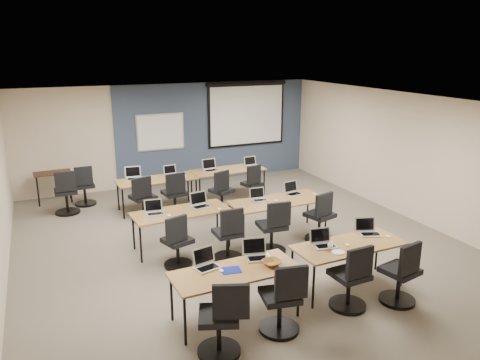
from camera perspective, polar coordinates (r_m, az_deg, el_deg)
name	(u,v)px	position (r m, az deg, el deg)	size (l,w,h in m)	color
floor	(238,243)	(9.06, -0.27, -7.71)	(8.00, 9.00, 0.02)	#6B6354
ceiling	(238,102)	(8.34, -0.29, 9.52)	(8.00, 9.00, 0.02)	white
wall_back	(171,135)	(12.75, -8.42, 5.49)	(8.00, 0.04, 2.70)	beige
wall_front	(418,286)	(5.08, 20.91, -11.98)	(8.00, 0.04, 2.70)	beige
wall_right	(406,156)	(10.79, 19.61, 2.81)	(0.04, 9.00, 2.70)	beige
blue_accent_panel	(215,132)	(13.11, -3.10, 5.92)	(5.50, 0.04, 2.70)	#3D5977
whiteboard	(160,132)	(12.59, -9.67, 5.76)	(1.28, 0.03, 0.98)	silver
projector_screen	(247,111)	(13.33, 0.83, 8.45)	(2.40, 0.10, 1.82)	black
training_table_front_left	(235,274)	(6.45, -0.56, -11.33)	(1.76, 0.73, 0.73)	brown
training_table_front_right	(349,247)	(7.42, 13.15, -7.97)	(1.75, 0.73, 0.73)	brown
training_table_mid_left	(181,213)	(8.68, -7.21, -4.06)	(1.78, 0.74, 0.73)	#A16937
training_table_mid_right	(278,202)	(9.22, 4.69, -2.74)	(1.92, 0.80, 0.73)	#A5713A
training_table_back_left	(157,181)	(10.82, -10.12, -0.11)	(1.80, 0.75, 0.73)	brown
training_table_back_right	(228,171)	(11.47, -1.49, 1.08)	(1.80, 0.75, 0.73)	#A97C44
laptop_0	(206,263)	(6.51, -4.16, -10.03)	(0.34, 0.29, 0.25)	silver
mouse_0	(221,270)	(6.40, -2.29, -10.96)	(0.06, 0.09, 0.03)	white
task_chair_0	(222,325)	(5.89, -2.24, -17.19)	(0.57, 0.54, 1.02)	black
laptop_1	(257,253)	(6.76, 2.06, -8.92)	(0.35, 0.30, 0.26)	silver
mouse_1	(274,258)	(6.76, 4.15, -9.49)	(0.06, 0.09, 0.03)	white
task_chair_1	(282,304)	(6.31, 5.18, -14.81)	(0.54, 0.54, 1.02)	black
laptop_2	(323,242)	(7.25, 10.09, -7.41)	(0.33, 0.28, 0.25)	silver
mouse_2	(348,245)	(7.35, 13.00, -7.71)	(0.05, 0.09, 0.03)	white
task_chair_2	(351,282)	(6.97, 13.40, -12.02)	(0.54, 0.54, 1.01)	black
laptop_3	(368,230)	(7.84, 15.33, -5.91)	(0.33, 0.28, 0.25)	#B0B0BE
mouse_3	(388,236)	(7.82, 17.57, -6.57)	(0.06, 0.09, 0.03)	white
task_chair_3	(401,278)	(7.30, 19.07, -11.20)	(0.53, 0.53, 1.01)	black
laptop_4	(154,210)	(8.59, -10.38, -3.67)	(0.32, 0.28, 0.25)	#B3B3B3
mouse_4	(169,215)	(8.44, -8.66, -4.28)	(0.07, 0.11, 0.04)	white
task_chair_4	(177,246)	(8.04, -7.63, -7.94)	(0.50, 0.49, 0.97)	black
laptop_5	(200,203)	(8.85, -4.91, -2.82)	(0.35, 0.29, 0.26)	#ADADAF
mouse_5	(219,209)	(8.67, -2.54, -3.55)	(0.06, 0.10, 0.03)	white
task_chair_5	(229,238)	(8.24, -1.38, -7.11)	(0.51, 0.51, 0.99)	black
laptop_6	(259,197)	(9.18, 2.28, -2.11)	(0.31, 0.26, 0.23)	silver
mouse_6	(276,201)	(9.16, 4.38, -2.51)	(0.06, 0.10, 0.03)	white
task_chair_6	(273,231)	(8.52, 4.08, -6.26)	(0.54, 0.54, 1.02)	black
laptop_7	(293,191)	(9.61, 6.43, -1.34)	(0.33, 0.28, 0.25)	#A6A5B3
mouse_7	(314,194)	(9.65, 9.05, -1.70)	(0.06, 0.09, 0.03)	white
task_chair_7	(320,220)	(9.14, 9.78, -4.88)	(0.54, 0.53, 1.01)	black
laptop_8	(134,176)	(10.92, -12.82, 0.49)	(0.36, 0.30, 0.27)	#A8A7AD
mouse_8	(139,180)	(10.74, -12.16, -0.02)	(0.06, 0.09, 0.03)	white
task_chair_8	(143,202)	(10.26, -11.74, -2.65)	(0.54, 0.54, 1.01)	black
laptop_9	(171,173)	(11.04, -8.43, 0.86)	(0.30, 0.26, 0.23)	#B5B5BB
mouse_9	(185,176)	(10.91, -6.69, 0.49)	(0.06, 0.10, 0.04)	white
task_chair_9	(175,198)	(10.41, -7.91, -2.16)	(0.54, 0.54, 1.02)	black
laptop_10	(210,168)	(11.39, -3.63, 1.51)	(0.36, 0.31, 0.27)	#ACACB6
mouse_10	(225,170)	(11.34, -1.84, 1.19)	(0.06, 0.09, 0.03)	white
task_chair_10	(222,194)	(10.60, -2.23, -1.77)	(0.53, 0.51, 0.99)	black
laptop_11	(251,164)	(11.73, 1.39, 1.95)	(0.32, 0.27, 0.24)	#BBBBC2
mouse_11	(256,167)	(11.64, 2.01, 1.58)	(0.06, 0.09, 0.03)	white
task_chair_11	(253,187)	(11.18, 1.55, -0.87)	(0.48, 0.48, 0.96)	black
blue_mousepad	(231,270)	(6.43, -1.10, -10.93)	(0.26, 0.22, 0.01)	navy
snack_bowl	(272,262)	(6.57, 3.91, -9.98)	(0.31, 0.31, 0.08)	brown
snack_plate	(338,252)	(7.08, 11.88, -8.60)	(0.19, 0.19, 0.01)	white
coffee_cup	(330,247)	(7.13, 10.95, -8.02)	(0.07, 0.07, 0.07)	silver
utility_table	(53,177)	(12.02, -21.86, 0.39)	(0.84, 0.47, 0.75)	black
spare_chair_a	(85,189)	(11.60, -18.42, -1.05)	(0.49, 0.49, 0.98)	black
spare_chair_b	(66,196)	(11.13, -20.40, -1.84)	(0.54, 0.54, 1.02)	black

